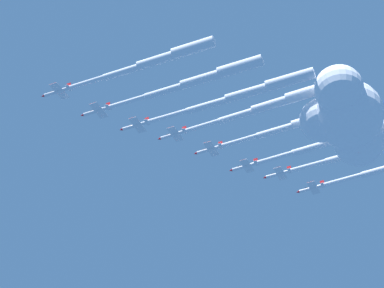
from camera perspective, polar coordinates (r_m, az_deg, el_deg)
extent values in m
cylinder|color=silver|center=(247.89, -9.61, 3.73)|extent=(1.64, 9.04, 1.35)
cone|color=red|center=(249.82, -10.63, 3.40)|extent=(1.32, 1.34, 1.28)
cylinder|color=black|center=(246.16, -8.63, 4.05)|extent=(1.03, 0.63, 1.01)
ellipsoid|color=black|center=(248.92, -10.01, 3.69)|extent=(0.97, 1.93, 0.85)
cube|color=silver|center=(247.66, -9.50, 3.76)|extent=(8.23, 2.96, 2.32)
cube|color=red|center=(245.03, -9.92, 4.26)|extent=(0.78, 2.32, 0.28)
cube|color=red|center=(250.40, -9.08, 3.30)|extent=(0.78, 2.32, 0.28)
cube|color=silver|center=(246.50, -8.83, 3.99)|extent=(3.15, 1.20, 0.93)
cube|color=red|center=(247.09, -8.83, 4.16)|extent=(0.66, 1.42, 1.87)
cylinder|color=white|center=(244.08, -7.38, 4.46)|extent=(2.14, 13.11, 1.72)
cylinder|color=white|center=(240.72, -4.91, 5.20)|extent=(3.00, 13.14, 2.57)
cylinder|color=white|center=(237.34, -2.44, 6.05)|extent=(3.86, 13.17, 3.43)
cylinder|color=white|center=(234.44, 0.10, 6.91)|extent=(4.72, 13.19, 4.29)
cylinder|color=silver|center=(248.49, -6.82, 2.38)|extent=(1.64, 9.04, 1.34)
cone|color=red|center=(250.23, -7.86, 2.06)|extent=(1.32, 1.34, 1.28)
cylinder|color=black|center=(246.93, -5.83, 2.68)|extent=(1.03, 0.63, 1.01)
ellipsoid|color=black|center=(249.44, -7.23, 2.34)|extent=(0.97, 1.93, 0.85)
cube|color=silver|center=(248.28, -6.71, 2.40)|extent=(8.25, 2.97, 2.26)
cube|color=red|center=(245.53, -7.10, 2.89)|extent=(0.78, 2.32, 0.27)
cube|color=red|center=(251.14, -6.33, 1.95)|extent=(0.78, 2.32, 0.27)
cube|color=silver|center=(247.24, -6.03, 2.62)|extent=(3.16, 1.20, 0.91)
cube|color=red|center=(247.81, -6.04, 2.79)|extent=(0.64, 1.42, 1.87)
cylinder|color=white|center=(244.99, -4.49, 3.09)|extent=(2.17, 13.84, 1.71)
cylinder|color=white|center=(241.93, -1.86, 3.84)|extent=(3.02, 13.87, 2.56)
cylinder|color=white|center=(238.89, 0.78, 4.70)|extent=(3.88, 13.90, 3.42)
cylinder|color=white|center=(236.40, 3.48, 5.57)|extent=(4.73, 13.93, 4.27)
cylinder|color=silver|center=(251.39, -4.04, 1.34)|extent=(1.64, 9.04, 1.32)
cone|color=red|center=(252.93, -5.09, 1.03)|extent=(1.30, 1.34, 1.25)
cylinder|color=black|center=(250.03, -3.04, 1.63)|extent=(1.01, 0.64, 0.99)
ellipsoid|color=black|center=(252.27, -4.45, 1.30)|extent=(0.96, 1.93, 0.83)
cube|color=silver|center=(251.20, -3.92, 1.36)|extent=(8.31, 3.00, 2.00)
cube|color=red|center=(248.41, -4.28, 1.86)|extent=(0.79, 2.32, 0.25)
cube|color=red|center=(254.11, -3.58, 0.90)|extent=(0.79, 2.32, 0.25)
cube|color=silver|center=(250.30, -3.24, 1.57)|extent=(3.18, 1.21, 0.81)
cube|color=red|center=(250.88, -3.25, 1.74)|extent=(0.59, 1.42, 1.88)
cylinder|color=white|center=(248.22, -1.59, 2.05)|extent=(2.22, 15.01, 1.68)
cylinder|color=white|center=(245.47, 1.26, 2.83)|extent=(3.06, 15.04, 2.51)
cylinder|color=white|center=(242.85, 4.12, 3.72)|extent=(3.89, 15.07, 3.35)
cylinder|color=white|center=(240.88, 7.04, 4.61)|extent=(4.73, 15.10, 4.19)
cylinder|color=silver|center=(256.76, -1.32, 0.69)|extent=(1.44, 9.02, 1.33)
cone|color=red|center=(258.17, -2.35, 0.37)|extent=(1.28, 1.32, 1.27)
cylinder|color=black|center=(255.52, -0.33, 0.99)|extent=(1.01, 0.61, 1.00)
ellipsoid|color=black|center=(257.57, -1.73, 0.65)|extent=(0.92, 1.91, 0.84)
cube|color=silver|center=(256.59, -1.20, 0.71)|extent=(8.22, 2.80, 2.16)
cube|color=red|center=(253.68, -1.54, 1.17)|extent=(0.73, 2.31, 0.27)
cube|color=red|center=(259.60, -0.88, 0.29)|extent=(0.73, 2.31, 0.27)
cube|color=silver|center=(255.77, -0.54, 0.93)|extent=(3.14, 1.14, 0.87)
cube|color=red|center=(256.32, -0.55, 1.10)|extent=(0.59, 1.41, 1.87)
cylinder|color=white|center=(254.08, 0.91, 1.37)|extent=(1.86, 13.04, 1.70)
cylinder|color=white|center=(251.94, 3.33, 2.06)|extent=(2.71, 13.05, 2.54)
cylinder|color=white|center=(249.74, 5.75, 2.85)|extent=(3.55, 13.06, 3.39)
cylinder|color=white|center=(248.01, 8.21, 3.64)|extent=(4.40, 13.08, 4.24)
cylinder|color=silver|center=(260.49, 1.30, -0.38)|extent=(1.44, 9.02, 1.30)
cone|color=red|center=(261.70, 0.26, -0.68)|extent=(1.26, 1.32, 1.24)
cylinder|color=black|center=(259.43, 2.28, -0.10)|extent=(0.99, 0.62, 0.98)
ellipsoid|color=black|center=(261.23, 0.88, -0.42)|extent=(0.91, 1.91, 0.82)
cube|color=silver|center=(260.33, 1.41, -0.36)|extent=(8.29, 2.83, 1.86)
cube|color=red|center=(257.41, 1.11, 0.11)|extent=(0.74, 2.31, 0.24)
cube|color=red|center=(263.37, 1.70, -0.79)|extent=(0.74, 2.31, 0.24)
cube|color=silver|center=(259.64, 2.08, -0.15)|extent=(3.17, 1.15, 0.75)
cube|color=red|center=(260.20, 2.06, 0.01)|extent=(0.53, 1.41, 1.88)
cylinder|color=white|center=(258.16, 3.59, 0.29)|extent=(1.87, 13.81, 1.66)
cylinder|color=white|center=(256.39, 6.13, 0.99)|extent=(2.70, 13.83, 2.49)
cylinder|color=white|center=(254.61, 8.67, 1.79)|extent=(3.53, 13.84, 3.31)
cylinder|color=white|center=(253.36, 11.24, 2.60)|extent=(4.36, 13.85, 4.14)
cylinder|color=silver|center=(263.95, 3.84, -1.60)|extent=(1.43, 9.01, 1.33)
cone|color=red|center=(265.00, 2.82, -1.90)|extent=(1.28, 1.31, 1.27)
cylinder|color=black|center=(263.05, 4.82, -1.32)|extent=(1.01, 0.61, 1.00)
ellipsoid|color=black|center=(264.60, 3.43, -1.64)|extent=(0.92, 1.91, 0.84)
cube|color=silver|center=(263.81, 3.96, -1.58)|extent=(8.21, 2.78, 2.18)
cube|color=red|center=(260.70, 3.69, -1.16)|extent=(0.73, 2.31, 0.27)
cube|color=red|center=(267.02, 4.21, -1.96)|extent=(0.73, 2.31, 0.27)
cube|color=silver|center=(263.22, 4.62, -1.38)|extent=(3.14, 1.13, 0.88)
cube|color=red|center=(263.74, 4.59, -1.21)|extent=(0.59, 1.41, 1.87)
cylinder|color=white|center=(261.98, 6.12, -0.94)|extent=(1.84, 13.87, 1.70)
cylinder|color=white|center=(260.60, 8.65, -0.24)|extent=(2.69, 13.87, 2.55)
cylinder|color=white|center=(259.18, 11.17, 0.55)|extent=(3.54, 13.88, 3.40)
cylinder|color=silver|center=(271.10, 6.25, -2.14)|extent=(1.55, 9.03, 1.33)
cone|color=red|center=(271.91, 5.23, -2.42)|extent=(1.29, 1.33, 1.26)
cylinder|color=black|center=(270.43, 7.21, -1.87)|extent=(1.01, 0.62, 1.00)
ellipsoid|color=black|center=(271.66, 5.84, -2.16)|extent=(0.95, 1.92, 0.84)
cube|color=silver|center=(271.00, 6.36, -2.11)|extent=(8.26, 2.90, 2.13)
cube|color=red|center=(267.82, 6.14, -1.71)|extent=(0.76, 2.32, 0.26)
cube|color=red|center=(274.26, 6.57, -2.49)|extent=(0.76, 2.32, 0.26)
cube|color=silver|center=(270.56, 7.01, -1.92)|extent=(3.16, 1.18, 0.86)
cube|color=red|center=(271.06, 6.98, -1.76)|extent=(0.60, 1.41, 1.87)
cylinder|color=white|center=(269.64, 8.51, -1.51)|extent=(2.04, 14.10, 1.69)
cylinder|color=white|center=(268.81, 11.02, -0.84)|extent=(2.88, 14.12, 2.54)
cylinder|color=white|center=(267.94, 13.52, -0.10)|extent=(3.73, 14.14, 3.38)
cylinder|color=silver|center=(276.30, 8.61, -3.15)|extent=(1.42, 9.01, 1.31)
cone|color=red|center=(276.98, 7.61, -3.43)|extent=(1.26, 1.31, 1.25)
cylinder|color=black|center=(275.74, 9.55, -2.88)|extent=(0.99, 0.61, 0.98)
ellipsoid|color=black|center=(276.80, 8.20, -3.18)|extent=(0.91, 1.91, 0.83)
cube|color=silver|center=(276.20, 8.71, -3.13)|extent=(8.26, 2.80, 1.96)
cube|color=red|center=(273.00, 8.51, -2.73)|extent=(0.73, 2.31, 0.25)
cube|color=red|center=(279.49, 8.91, -3.49)|extent=(0.73, 2.31, 0.25)
cube|color=silver|center=(275.85, 9.36, -2.93)|extent=(3.16, 1.14, 0.79)
cube|color=red|center=(276.34, 9.32, -2.77)|extent=(0.55, 1.41, 1.88)
cylinder|color=white|center=(275.07, 10.93, -2.49)|extent=(1.85, 15.26, 1.67)
cylinder|color=white|center=(274.53, 13.59, -1.75)|extent=(2.69, 15.27, 2.51)
sphere|color=white|center=(247.95, 11.18, 2.11)|extent=(21.38, 21.38, 21.38)
sphere|color=white|center=(254.58, 11.86, 0.19)|extent=(16.03, 16.03, 16.03)
sphere|color=white|center=(241.82, 10.49, 3.89)|extent=(14.97, 14.97, 14.97)
sphere|color=white|center=(249.41, 9.28, 1.68)|extent=(13.90, 13.90, 13.90)
sphere|color=white|center=(252.50, 11.08, 3.18)|extent=(11.76, 11.76, 11.76)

